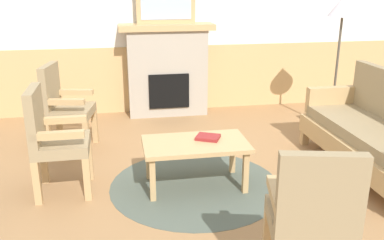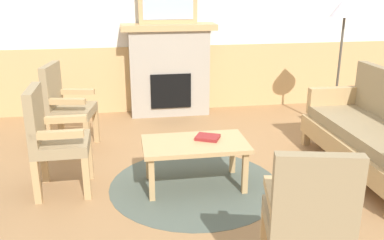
{
  "view_description": "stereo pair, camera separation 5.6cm",
  "coord_description": "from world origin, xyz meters",
  "px_view_note": "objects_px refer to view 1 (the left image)",
  "views": [
    {
      "loc": [
        -0.69,
        -3.51,
        1.85
      ],
      "look_at": [
        0.0,
        0.35,
        0.55
      ],
      "focal_mm": 39.61,
      "sensor_mm": 36.0,
      "label": 1
    },
    {
      "loc": [
        -0.64,
        -3.52,
        1.85
      ],
      "look_at": [
        0.0,
        0.35,
        0.55
      ],
      "focal_mm": 39.61,
      "sensor_mm": 36.0,
      "label": 2
    }
  ],
  "objects_px": {
    "framed_picture": "(166,3)",
    "floor_lamp_by_couch": "(342,15)",
    "armchair_near_fireplace": "(52,136)",
    "coffee_table": "(195,148)",
    "armchair_by_window_left": "(63,104)",
    "fireplace": "(167,69)",
    "armchair_front_left": "(312,214)",
    "book_on_table": "(208,137)",
    "couch": "(377,135)"
  },
  "relations": [
    {
      "from": "framed_picture",
      "to": "floor_lamp_by_couch",
      "type": "height_order",
      "value": "framed_picture"
    },
    {
      "from": "armchair_near_fireplace",
      "to": "floor_lamp_by_couch",
      "type": "relative_size",
      "value": 0.58
    },
    {
      "from": "coffee_table",
      "to": "armchair_by_window_left",
      "type": "relative_size",
      "value": 0.98
    },
    {
      "from": "fireplace",
      "to": "armchair_front_left",
      "type": "xyz_separation_m",
      "value": [
        0.4,
        -3.83,
        -0.11
      ]
    },
    {
      "from": "armchair_near_fireplace",
      "to": "fireplace",
      "type": "bearing_deg",
      "value": 59.59
    },
    {
      "from": "fireplace",
      "to": "book_on_table",
      "type": "relative_size",
      "value": 6.19
    },
    {
      "from": "fireplace",
      "to": "armchair_by_window_left",
      "type": "distance_m",
      "value": 1.74
    },
    {
      "from": "coffee_table",
      "to": "armchair_near_fireplace",
      "type": "distance_m",
      "value": 1.28
    },
    {
      "from": "book_on_table",
      "to": "armchair_front_left",
      "type": "height_order",
      "value": "armchair_front_left"
    },
    {
      "from": "fireplace",
      "to": "armchair_near_fireplace",
      "type": "bearing_deg",
      "value": -120.41
    },
    {
      "from": "couch",
      "to": "book_on_table",
      "type": "xyz_separation_m",
      "value": [
        -1.69,
        0.08,
        0.06
      ]
    },
    {
      "from": "fireplace",
      "to": "book_on_table",
      "type": "distance_m",
      "value": 2.26
    },
    {
      "from": "coffee_table",
      "to": "floor_lamp_by_couch",
      "type": "bearing_deg",
      "value": 32.39
    },
    {
      "from": "coffee_table",
      "to": "book_on_table",
      "type": "distance_m",
      "value": 0.16
    },
    {
      "from": "framed_picture",
      "to": "armchair_near_fireplace",
      "type": "relative_size",
      "value": 0.82
    },
    {
      "from": "armchair_near_fireplace",
      "to": "armchair_front_left",
      "type": "distance_m",
      "value": 2.34
    },
    {
      "from": "coffee_table",
      "to": "armchair_near_fireplace",
      "type": "height_order",
      "value": "armchair_near_fireplace"
    },
    {
      "from": "armchair_front_left",
      "to": "floor_lamp_by_couch",
      "type": "bearing_deg",
      "value": 59.96
    },
    {
      "from": "armchair_near_fireplace",
      "to": "armchair_by_window_left",
      "type": "distance_m",
      "value": 1.05
    },
    {
      "from": "framed_picture",
      "to": "armchair_near_fireplace",
      "type": "bearing_deg",
      "value": -120.4
    },
    {
      "from": "book_on_table",
      "to": "armchair_front_left",
      "type": "bearing_deg",
      "value": -79.67
    },
    {
      "from": "armchair_near_fireplace",
      "to": "armchair_front_left",
      "type": "height_order",
      "value": "same"
    },
    {
      "from": "floor_lamp_by_couch",
      "to": "coffee_table",
      "type": "bearing_deg",
      "value": -147.61
    },
    {
      "from": "book_on_table",
      "to": "floor_lamp_by_couch",
      "type": "height_order",
      "value": "floor_lamp_by_couch"
    },
    {
      "from": "fireplace",
      "to": "armchair_by_window_left",
      "type": "relative_size",
      "value": 1.33
    },
    {
      "from": "armchair_near_fireplace",
      "to": "armchair_front_left",
      "type": "xyz_separation_m",
      "value": [
        1.68,
        -1.63,
        0.0
      ]
    },
    {
      "from": "fireplace",
      "to": "coffee_table",
      "type": "bearing_deg",
      "value": -90.57
    },
    {
      "from": "couch",
      "to": "armchair_front_left",
      "type": "xyz_separation_m",
      "value": [
        -1.4,
        -1.5,
        0.14
      ]
    },
    {
      "from": "armchair_front_left",
      "to": "floor_lamp_by_couch",
      "type": "height_order",
      "value": "floor_lamp_by_couch"
    },
    {
      "from": "framed_picture",
      "to": "book_on_table",
      "type": "distance_m",
      "value": 2.51
    },
    {
      "from": "fireplace",
      "to": "armchair_near_fireplace",
      "type": "xyz_separation_m",
      "value": [
        -1.29,
        -2.2,
        -0.11
      ]
    },
    {
      "from": "framed_picture",
      "to": "armchair_near_fireplace",
      "type": "height_order",
      "value": "framed_picture"
    },
    {
      "from": "book_on_table",
      "to": "armchair_near_fireplace",
      "type": "bearing_deg",
      "value": 178.01
    },
    {
      "from": "framed_picture",
      "to": "armchair_by_window_left",
      "type": "xyz_separation_m",
      "value": [
        -1.31,
        -1.15,
        -1.02
      ]
    },
    {
      "from": "coffee_table",
      "to": "armchair_front_left",
      "type": "bearing_deg",
      "value": -74.64
    },
    {
      "from": "floor_lamp_by_couch",
      "to": "armchair_front_left",
      "type": "bearing_deg",
      "value": -120.04
    },
    {
      "from": "armchair_by_window_left",
      "to": "floor_lamp_by_couch",
      "type": "bearing_deg",
      "value": 2.42
    },
    {
      "from": "floor_lamp_by_couch",
      "to": "couch",
      "type": "bearing_deg",
      "value": -99.98
    },
    {
      "from": "book_on_table",
      "to": "armchair_by_window_left",
      "type": "bearing_deg",
      "value": 142.17
    },
    {
      "from": "book_on_table",
      "to": "armchair_near_fireplace",
      "type": "relative_size",
      "value": 0.21
    },
    {
      "from": "fireplace",
      "to": "couch",
      "type": "xyz_separation_m",
      "value": [
        1.79,
        -2.33,
        -0.26
      ]
    },
    {
      "from": "coffee_table",
      "to": "armchair_by_window_left",
      "type": "height_order",
      "value": "armchair_by_window_left"
    },
    {
      "from": "floor_lamp_by_couch",
      "to": "framed_picture",
      "type": "bearing_deg",
      "value": 153.57
    },
    {
      "from": "coffee_table",
      "to": "book_on_table",
      "type": "height_order",
      "value": "book_on_table"
    },
    {
      "from": "coffee_table",
      "to": "floor_lamp_by_couch",
      "type": "xyz_separation_m",
      "value": [
        2.05,
        1.3,
        1.06
      ]
    },
    {
      "from": "couch",
      "to": "armchair_near_fireplace",
      "type": "height_order",
      "value": "same"
    },
    {
      "from": "couch",
      "to": "floor_lamp_by_couch",
      "type": "xyz_separation_m",
      "value": [
        0.23,
        1.32,
        1.05
      ]
    },
    {
      "from": "fireplace",
      "to": "armchair_by_window_left",
      "type": "bearing_deg",
      "value": -138.71
    },
    {
      "from": "armchair_near_fireplace",
      "to": "floor_lamp_by_couch",
      "type": "xyz_separation_m",
      "value": [
        3.32,
        1.19,
        0.91
      ]
    },
    {
      "from": "fireplace",
      "to": "armchair_by_window_left",
      "type": "height_order",
      "value": "fireplace"
    }
  ]
}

